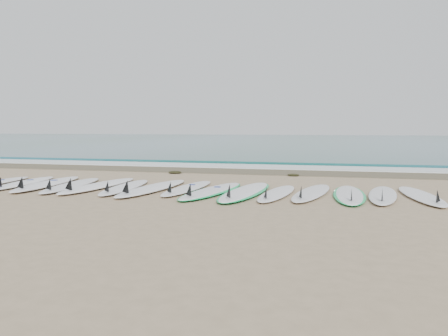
# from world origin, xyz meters

# --- Properties ---
(ground) EXTENTS (120.00, 120.00, 0.00)m
(ground) POSITION_xyz_m (0.00, 0.00, 0.00)
(ground) COLOR #9F8767
(ocean) EXTENTS (120.00, 55.00, 0.03)m
(ocean) POSITION_xyz_m (0.00, 32.50, 0.01)
(ocean) COLOR #1F5C61
(ocean) RESTS_ON ground
(wet_sand_band) EXTENTS (120.00, 1.80, 0.01)m
(wet_sand_band) POSITION_xyz_m (0.00, 4.10, 0.01)
(wet_sand_band) COLOR brown
(wet_sand_band) RESTS_ON ground
(foam_band) EXTENTS (120.00, 1.40, 0.04)m
(foam_band) POSITION_xyz_m (0.00, 5.50, 0.02)
(foam_band) COLOR silver
(foam_band) RESTS_ON ground
(wave_crest) EXTENTS (120.00, 1.00, 0.10)m
(wave_crest) POSITION_xyz_m (0.00, 7.00, 0.05)
(wave_crest) COLOR #1F5C61
(wave_crest) RESTS_ON ground
(surfboard_1) EXTENTS (0.81, 2.50, 0.31)m
(surfboard_1) POSITION_xyz_m (-3.90, -0.07, 0.05)
(surfboard_1) COLOR white
(surfboard_1) RESTS_ON ground
(surfboard_2) EXTENTS (0.89, 2.83, 0.36)m
(surfboard_2) POSITION_xyz_m (-3.26, -0.12, 0.06)
(surfboard_2) COLOR white
(surfboard_2) RESTS_ON ground
(surfboard_3) EXTENTS (0.84, 2.65, 0.33)m
(surfboard_3) POSITION_xyz_m (-2.61, -0.18, 0.06)
(surfboard_3) COLOR white
(surfboard_3) RESTS_ON ground
(surfboard_4) EXTENTS (0.78, 2.80, 0.35)m
(surfboard_4) POSITION_xyz_m (-1.99, -0.11, 0.06)
(surfboard_4) COLOR white
(surfboard_4) RESTS_ON ground
(surfboard_5) EXTENTS (0.73, 2.53, 0.32)m
(surfboard_5) POSITION_xyz_m (-1.32, -0.18, 0.06)
(surfboard_5) COLOR white
(surfboard_5) RESTS_ON ground
(surfboard_6) EXTENTS (0.87, 2.86, 0.36)m
(surfboard_6) POSITION_xyz_m (-0.69, -0.20, 0.06)
(surfboard_6) COLOR white
(surfboard_6) RESTS_ON ground
(surfboard_7) EXTENTS (0.68, 2.47, 0.31)m
(surfboard_7) POSITION_xyz_m (0.01, 0.01, 0.05)
(surfboard_7) COLOR white
(surfboard_7) RESTS_ON ground
(surfboard_8) EXTENTS (1.08, 2.71, 0.34)m
(surfboard_8) POSITION_xyz_m (0.61, -0.23, 0.05)
(surfboard_8) COLOR white
(surfboard_8) RESTS_ON ground
(surfboard_9) EXTENTS (0.94, 2.89, 0.36)m
(surfboard_9) POSITION_xyz_m (1.29, -0.19, 0.05)
(surfboard_9) COLOR white
(surfboard_9) RESTS_ON ground
(surfboard_10) EXTENTS (0.75, 2.36, 0.30)m
(surfboard_10) POSITION_xyz_m (1.92, -0.23, 0.05)
(surfboard_10) COLOR white
(surfboard_10) RESTS_ON ground
(surfboard_11) EXTENTS (0.93, 2.58, 0.32)m
(surfboard_11) POSITION_xyz_m (2.57, -0.02, 0.06)
(surfboard_11) COLOR silver
(surfboard_11) RESTS_ON ground
(surfboard_12) EXTENTS (0.60, 2.49, 0.32)m
(surfboard_12) POSITION_xyz_m (3.29, -0.04, 0.05)
(surfboard_12) COLOR white
(surfboard_12) RESTS_ON ground
(surfboard_13) EXTENTS (0.80, 2.49, 0.31)m
(surfboard_13) POSITION_xyz_m (3.90, 0.02, 0.05)
(surfboard_13) COLOR silver
(surfboard_13) RESTS_ON ground
(surfboard_14) EXTENTS (0.76, 2.51, 0.32)m
(surfboard_14) POSITION_xyz_m (4.59, 0.08, 0.05)
(surfboard_14) COLOR white
(surfboard_14) RESTS_ON ground
(seaweed_near) EXTENTS (0.39, 0.30, 0.08)m
(seaweed_near) POSITION_xyz_m (-1.37, 3.06, 0.04)
(seaweed_near) COLOR black
(seaweed_near) RESTS_ON ground
(seaweed_far) EXTENTS (0.32, 0.25, 0.06)m
(seaweed_far) POSITION_xyz_m (1.96, 3.22, 0.03)
(seaweed_far) COLOR black
(seaweed_far) RESTS_ON ground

